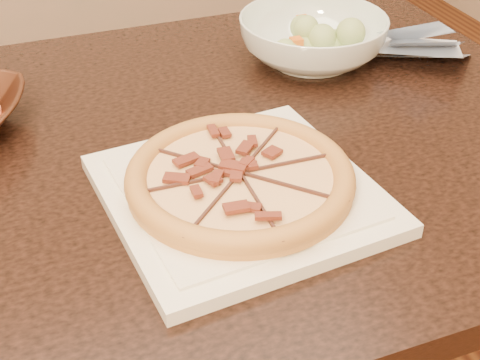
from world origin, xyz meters
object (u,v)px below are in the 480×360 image
Objects in this scene: pizza at (240,177)px; salad_bowl at (313,39)px; plate at (240,193)px; dining_table at (139,216)px.

salad_bowl is (0.25, 0.33, 0.00)m from pizza.
pizza is (-0.00, 0.00, 0.02)m from plate.
pizza is at bearing 153.72° from plate.
plate is 1.24× the size of pizza.
plate is (0.10, -0.15, 0.12)m from dining_table.
dining_table is 0.22m from plate.
dining_table is 5.46× the size of salad_bowl.
pizza reaches higher than plate.
dining_table is 0.42m from salad_bowl.
salad_bowl is at bearing 27.44° from dining_table.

